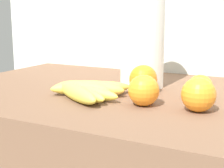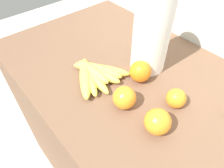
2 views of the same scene
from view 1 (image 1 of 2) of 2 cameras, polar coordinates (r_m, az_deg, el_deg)
name	(u,v)px [view 1 (image 1 of 2)]	position (r m, az deg, el deg)	size (l,w,h in m)	color
banana_bunch	(84,90)	(0.89, -4.69, -1.03)	(0.21, 0.22, 0.04)	#E2D54C
orange_back_right	(198,95)	(0.78, 14.38, -1.75)	(0.08, 0.08, 0.08)	orange
orange_center	(200,87)	(0.89, 14.63, -0.51)	(0.06, 0.06, 0.06)	orange
orange_right	(144,90)	(0.81, 5.37, -1.08)	(0.07, 0.07, 0.07)	orange
orange_front	(143,79)	(0.94, 5.25, 0.83)	(0.08, 0.08, 0.08)	orange
paper_towel_roll	(142,39)	(1.01, 5.16, 7.64)	(0.13, 0.13, 0.32)	white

